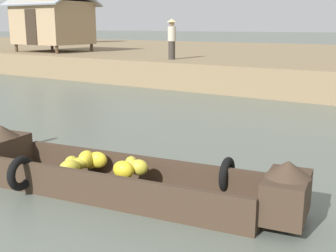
{
  "coord_description": "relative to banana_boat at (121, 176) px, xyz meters",
  "views": [
    {
      "loc": [
        5.25,
        -0.22,
        2.44
      ],
      "look_at": [
        1.2,
        5.97,
        0.71
      ],
      "focal_mm": 46.06,
      "sensor_mm": 36.0,
      "label": 1
    }
  ],
  "objects": [
    {
      "name": "ground_plane",
      "position": [
        -1.42,
        5.61,
        -0.29
      ],
      "size": [
        300.0,
        300.0,
        0.0
      ],
      "primitive_type": "plane",
      "color": "#596056"
    },
    {
      "name": "riverbank_strip",
      "position": [
        -1.42,
        19.24,
        0.23
      ],
      "size": [
        160.0,
        20.0,
        1.05
      ],
      "primitive_type": "cube",
      "color": "#7F6B4C",
      "rests_on": "ground"
    },
    {
      "name": "banana_boat",
      "position": [
        0.0,
        0.0,
        0.0
      ],
      "size": [
        5.21,
        2.12,
        0.84
      ],
      "color": "#3D2D21",
      "rests_on": "ground"
    },
    {
      "name": "stilt_house_left",
      "position": [
        -14.4,
        11.94,
        2.34
      ],
      "size": [
        4.23,
        3.4,
        3.43
      ],
      "color": "#4C3826",
      "rests_on": "riverbank_strip"
    },
    {
      "name": "vendor_person",
      "position": [
        -6.01,
        10.74,
        1.68
      ],
      "size": [
        0.44,
        0.44,
        1.66
      ],
      "color": "#332D28",
      "rests_on": "riverbank_strip"
    }
  ]
}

